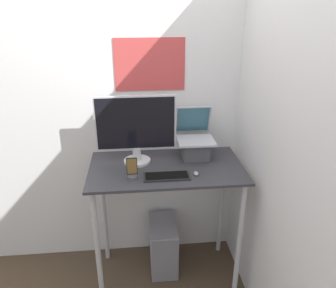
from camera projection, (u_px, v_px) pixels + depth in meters
name	position (u px, v px, depth m)	size (l,w,h in m)	color
wall_back	(162.00, 116.00, 2.68)	(6.00, 0.06, 2.60)	silver
wall_side_right	(272.00, 148.00, 2.09)	(0.05, 6.00, 2.60)	silver
desk	(166.00, 187.00, 2.48)	(1.13, 0.63, 1.04)	#333338
laptop	(195.00, 144.00, 2.53)	(0.28, 0.30, 0.38)	#4C4C51
monitor	(136.00, 130.00, 2.39)	(0.59, 0.20, 0.51)	silver
keyboard	(167.00, 176.00, 2.26)	(0.32, 0.13, 0.02)	black
mouse	(196.00, 174.00, 2.29)	(0.03, 0.05, 0.02)	#99999E
cell_phone	(132.00, 172.00, 2.23)	(0.07, 0.06, 0.16)	#4C4C51
computer_tower	(163.00, 245.00, 2.84)	(0.22, 0.40, 0.44)	gray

